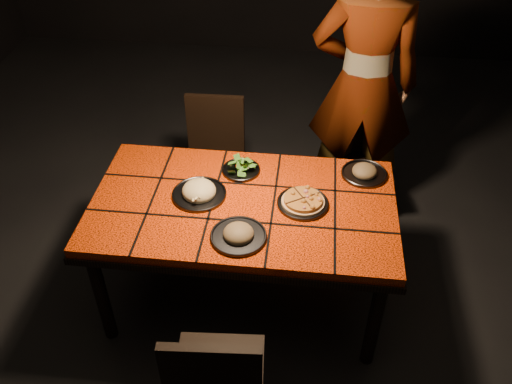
# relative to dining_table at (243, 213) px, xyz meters

# --- Properties ---
(room_shell) EXTENTS (6.04, 7.04, 3.08)m
(room_shell) POSITION_rel_dining_table_xyz_m (0.00, 0.00, 0.83)
(room_shell) COLOR black
(room_shell) RESTS_ON ground
(dining_table) EXTENTS (1.62, 0.92, 0.75)m
(dining_table) POSITION_rel_dining_table_xyz_m (0.00, 0.00, 0.00)
(dining_table) COLOR #F23C07
(dining_table) RESTS_ON ground
(chair_near) EXTENTS (0.43, 0.43, 0.88)m
(chair_near) POSITION_rel_dining_table_xyz_m (-0.00, -0.89, -0.17)
(chair_near) COLOR black
(chair_near) RESTS_ON ground
(chair_far_left) EXTENTS (0.40, 0.40, 0.86)m
(chair_far_left) POSITION_rel_dining_table_xyz_m (-0.31, 0.80, -0.18)
(chair_far_left) COLOR black
(chair_far_left) RESTS_ON ground
(chair_far_right) EXTENTS (0.43, 0.43, 0.83)m
(chair_far_right) POSITION_rel_dining_table_xyz_m (0.67, 0.93, -0.20)
(chair_far_right) COLOR black
(chair_far_right) RESTS_ON ground
(diner) EXTENTS (0.70, 0.47, 1.89)m
(diner) POSITION_rel_dining_table_xyz_m (0.64, 0.99, 0.27)
(diner) COLOR brown
(diner) RESTS_ON ground
(plate_pizza) EXTENTS (0.31, 0.31, 0.04)m
(plate_pizza) POSITION_rel_dining_table_xyz_m (0.31, 0.02, 0.10)
(plate_pizza) COLOR #333337
(plate_pizza) RESTS_ON dining_table
(plate_pasta) EXTENTS (0.29, 0.29, 0.10)m
(plate_pasta) POSITION_rel_dining_table_xyz_m (-0.24, 0.03, 0.10)
(plate_pasta) COLOR #333337
(plate_pasta) RESTS_ON dining_table
(plate_salad) EXTENTS (0.21, 0.21, 0.07)m
(plate_salad) POSITION_rel_dining_table_xyz_m (-0.05, 0.26, 0.10)
(plate_salad) COLOR #333337
(plate_salad) RESTS_ON dining_table
(plate_mushroom_a) EXTENTS (0.28, 0.28, 0.09)m
(plate_mushroom_a) POSITION_rel_dining_table_xyz_m (0.01, -0.27, 0.10)
(plate_mushroom_a) COLOR #333337
(plate_mushroom_a) RESTS_ON dining_table
(plate_mushroom_b) EXTENTS (0.25, 0.25, 0.08)m
(plate_mushroom_b) POSITION_rel_dining_table_xyz_m (0.64, 0.31, 0.10)
(plate_mushroom_b) COLOR #333337
(plate_mushroom_b) RESTS_ON dining_table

